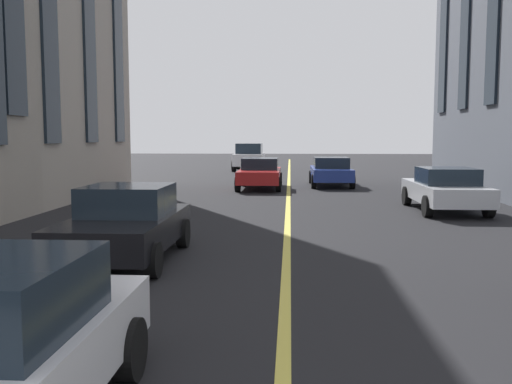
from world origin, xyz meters
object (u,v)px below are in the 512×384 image
object	(u,v)px
car_red_parked_a	(260,173)
car_black_mid	(126,223)
car_silver_parked_b	(445,189)
car_white_oncoming	(249,157)
car_blue_far	(331,171)

from	to	relation	value
car_red_parked_a	car_black_mid	world-z (taller)	car_black_mid
car_silver_parked_b	car_white_oncoming	size ratio (longest dim) A/B	0.94
car_silver_parked_b	car_blue_far	xyz separation A→B (m)	(8.93, 2.90, 0.00)
car_blue_far	car_white_oncoming	world-z (taller)	car_white_oncoming
car_red_parked_a	car_silver_parked_b	size ratio (longest dim) A/B	1.00
car_blue_far	car_silver_parked_b	bearing A→B (deg)	-161.98
car_red_parked_a	car_silver_parked_b	bearing A→B (deg)	-139.88
car_black_mid	car_white_oncoming	size ratio (longest dim) A/B	0.83
car_red_parked_a	car_black_mid	bearing A→B (deg)	173.36
car_blue_far	car_white_oncoming	bearing A→B (deg)	21.41
car_blue_far	car_white_oncoming	xyz separation A→B (m)	(12.17, 4.77, 0.27)
car_black_mid	car_blue_far	distance (m)	17.12
car_silver_parked_b	car_black_mid	xyz separation A→B (m)	(-7.44, 7.92, -0.00)
car_silver_parked_b	car_black_mid	distance (m)	10.87
car_black_mid	car_blue_far	bearing A→B (deg)	-17.03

